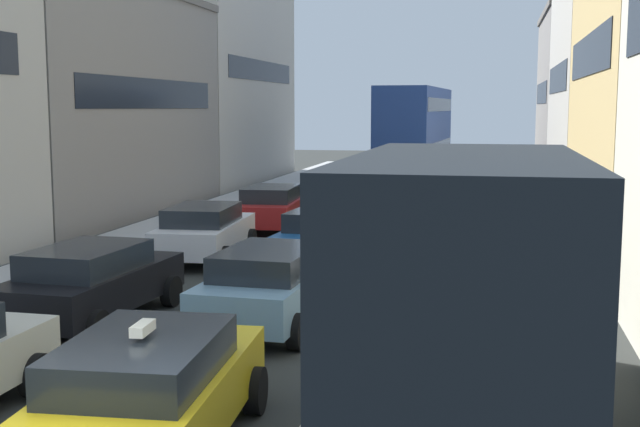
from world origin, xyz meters
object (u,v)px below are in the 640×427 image
Objects in this scene: removalist_box_truck at (467,284)px; hatchback_centre_lane_third at (327,235)px; sedan_centre_lane_second at (271,284)px; sedan_left_lane_fourth at (272,207)px; wagon_left_lane_second at (92,281)px; coupe_centre_lane_fourth at (362,209)px; sedan_centre_lane_fifth at (395,191)px; bus_mid_queue_primary at (415,132)px; taxi_centre_lane_front at (149,392)px; sedan_left_lane_third at (204,231)px; sedan_right_lane_behind_truck at (461,265)px; wagon_right_lane_far at (464,228)px.

hatchback_centre_lane_third is (-3.89, 10.58, -1.18)m from removalist_box_truck.
sedan_centre_lane_second is 1.00× the size of sedan_left_lane_fourth.
removalist_box_truck is 1.75× the size of wagon_left_lane_second.
coupe_centre_lane_fourth and sedan_centre_lane_fifth have the same top height.
bus_mid_queue_primary is at bearing 6.61° from removalist_box_truck.
sedan_centre_lane_second is at bearing -2.31° from taxi_centre_lane_front.
sedan_right_lane_behind_truck is (6.96, -3.43, 0.00)m from sedan_left_lane_third.
sedan_centre_lane_fifth is at bearing -8.16° from wagon_left_lane_second.
hatchback_centre_lane_third is (3.27, 6.40, 0.00)m from wagon_left_lane_second.
wagon_left_lane_second is 27.80m from bus_mid_queue_primary.
sedan_centre_lane_fifth is (0.34, 6.16, 0.00)m from coupe_centre_lane_fourth.
sedan_left_lane_fourth is at bearing 35.12° from sedan_right_lane_behind_truck.
wagon_right_lane_far is at bearing 2.11° from removalist_box_truck.
sedan_left_lane_fourth is at bearing 23.16° from removalist_box_truck.
removalist_box_truck is at bearing -167.22° from sedan_centre_lane_fifth.
sedan_centre_lane_fifth is 1.02× the size of sedan_right_lane_behind_truck.
removalist_box_truck reaches higher than sedan_left_lane_third.
removalist_box_truck is at bearing -138.45° from sedan_centre_lane_second.
sedan_centre_lane_fifth is 15.34m from sedan_right_lane_behind_truck.
sedan_left_lane_third is at bearing 172.99° from bus_mid_queue_primary.
wagon_right_lane_far is at bearing -78.21° from sedan_left_lane_third.
wagon_left_lane_second is 1.00× the size of sedan_left_lane_fourth.
sedan_centre_lane_second is (-0.17, 5.93, -0.00)m from taxi_centre_lane_front.
sedan_centre_lane_second and hatchback_centre_lane_third have the same top height.
sedan_centre_lane_second is 6.97m from sedan_left_lane_third.
hatchback_centre_lane_third and wagon_right_lane_far have the same top height.
sedan_centre_lane_second is 5.90m from hatchback_centre_lane_third.
taxi_centre_lane_front is at bearing -176.36° from sedan_centre_lane_fifth.
sedan_right_lane_behind_truck is at bearing -62.63° from wagon_left_lane_second.
removalist_box_truck is 12.67m from wagon_right_lane_far.
coupe_centre_lane_fourth is (-3.87, 16.10, -1.18)m from removalist_box_truck.
sedan_left_lane_third is (-0.11, 6.50, 0.00)m from wagon_left_lane_second.
bus_mid_queue_primary is (0.23, 15.59, 2.03)m from coupe_centre_lane_fourth.
taxi_centre_lane_front is (-3.58, -1.25, -1.18)m from removalist_box_truck.
hatchback_centre_lane_third and coupe_centre_lane_fourth have the same top height.
taxi_centre_lane_front is 17.35m from coupe_centre_lane_fourth.
wagon_left_lane_second is at bearing 29.49° from taxi_centre_lane_front.
sedan_right_lane_behind_truck is at bearing -24.88° from taxi_centre_lane_front.
bus_mid_queue_primary is at bearing -4.09° from wagon_left_lane_second.
sedan_centre_lane_second is 0.99× the size of hatchback_centre_lane_third.
hatchback_centre_lane_third is at bearing -23.88° from wagon_left_lane_second.
sedan_centre_lane_fifth is at bearing -4.06° from taxi_centre_lane_front.
sedan_left_lane_third is 1.02× the size of sedan_right_lane_behind_truck.
sedan_centre_lane_second is 1.01× the size of coupe_centre_lane_fourth.
taxi_centre_lane_front is at bearing -143.35° from wagon_left_lane_second.
sedan_left_lane_third is 7.09m from wagon_right_lane_far.
sedan_right_lane_behind_truck is (3.55, -8.85, 0.00)m from coupe_centre_lane_fourth.
sedan_left_lane_third is at bearing 172.88° from sedan_left_lane_fourth.
taxi_centre_lane_front is 1.02× the size of sedan_right_lane_behind_truck.
sedan_centre_lane_second and wagon_left_lane_second have the same top height.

